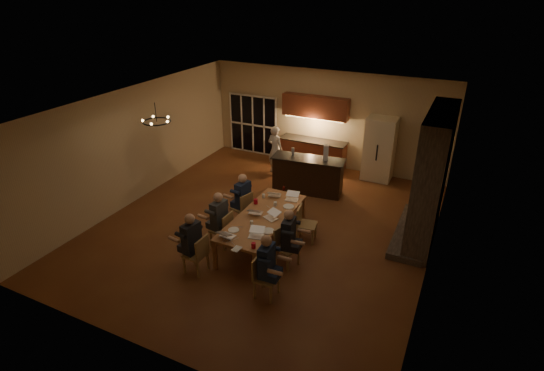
{
  "coord_description": "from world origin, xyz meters",
  "views": [
    {
      "loc": [
        4.22,
        -8.38,
        5.73
      ],
      "look_at": [
        0.05,
        0.3,
        1.04
      ],
      "focal_mm": 28.0,
      "sensor_mm": 36.0,
      "label": 1
    }
  ],
  "objects": [
    {
      "name": "left_wall",
      "position": [
        -4.02,
        0.0,
        1.6
      ],
      "size": [
        0.04,
        9.0,
        3.2
      ],
      "primitive_type": "cube",
      "color": "tan",
      "rests_on": "ground"
    },
    {
      "name": "mug_front",
      "position": [
        0.25,
        -1.18,
        0.8
      ],
      "size": [
        0.07,
        0.07,
        0.1
      ],
      "primitive_type": "cylinder",
      "color": "white",
      "rests_on": "dining_table"
    },
    {
      "name": "chair_left_far",
      "position": [
        -0.63,
        -0.11,
        0.45
      ],
      "size": [
        0.54,
        0.54,
        0.89
      ],
      "primitive_type": null,
      "rotation": [
        0.0,
        0.0,
        -1.85
      ],
      "color": "tan",
      "rests_on": "ground"
    },
    {
      "name": "laptop_f",
      "position": [
        0.6,
        0.31,
        0.86
      ],
      "size": [
        0.36,
        0.33,
        0.23
      ],
      "primitive_type": null,
      "rotation": [
        0.0,
        0.0,
        0.16
      ],
      "color": "silver",
      "rests_on": "dining_table"
    },
    {
      "name": "laptop_b",
      "position": [
        0.57,
        -1.58,
        0.86
      ],
      "size": [
        0.38,
        0.35,
        0.23
      ],
      "primitive_type": null,
      "rotation": [
        0.0,
        0.0,
        0.23
      ],
      "color": "silver",
      "rests_on": "dining_table"
    },
    {
      "name": "mug_back",
      "position": [
        -0.1,
        0.12,
        0.8
      ],
      "size": [
        0.08,
        0.08,
        0.1
      ],
      "primitive_type": "cylinder",
      "color": "white",
      "rests_on": "dining_table"
    },
    {
      "name": "chair_left_near",
      "position": [
        -0.51,
        -2.32,
        0.45
      ],
      "size": [
        0.45,
        0.45,
        0.89
      ],
      "primitive_type": null,
      "rotation": [
        0.0,
        0.0,
        -1.6
      ],
      "color": "tan",
      "rests_on": "ground"
    },
    {
      "name": "french_doors",
      "position": [
        -2.7,
        4.47,
        1.05
      ],
      "size": [
        1.86,
        0.08,
        2.1
      ],
      "primitive_type": "cube",
      "color": "black",
      "rests_on": "ground"
    },
    {
      "name": "bar_island",
      "position": [
        0.25,
        2.31,
        0.54
      ],
      "size": [
        2.18,
        0.92,
        1.08
      ],
      "primitive_type": "cube",
      "rotation": [
        0.0,
        0.0,
        0.12
      ],
      "color": "black",
      "rests_on": "ground"
    },
    {
      "name": "notepad",
      "position": [
        0.43,
        -2.16,
        0.76
      ],
      "size": [
        0.17,
        0.23,
        0.01
      ],
      "primitive_type": "cube",
      "rotation": [
        0.0,
        0.0,
        -0.06
      ],
      "color": "white",
      "rests_on": "dining_table"
    },
    {
      "name": "plate_far",
      "position": [
        0.67,
        -0.05,
        0.76
      ],
      "size": [
        0.27,
        0.27,
        0.02
      ],
      "primitive_type": "cylinder",
      "color": "white",
      "rests_on": "dining_table"
    },
    {
      "name": "fireplace",
      "position": [
        3.7,
        1.2,
        1.6
      ],
      "size": [
        0.58,
        2.5,
        3.2
      ],
      "primitive_type": "cube",
      "color": "#60554C",
      "rests_on": "ground"
    },
    {
      "name": "chair_right_mid",
      "position": [
        1.17,
        -1.25,
        0.45
      ],
      "size": [
        0.56,
        0.56,
        0.89
      ],
      "primitive_type": null,
      "rotation": [
        0.0,
        0.0,
        1.24
      ],
      "color": "tan",
      "rests_on": "ground"
    },
    {
      "name": "chair_right_near",
      "position": [
        1.22,
        -2.38,
        0.45
      ],
      "size": [
        0.44,
        0.44,
        0.89
      ],
      "primitive_type": null,
      "rotation": [
        0.0,
        0.0,
        1.57
      ],
      "color": "tan",
      "rests_on": "ground"
    },
    {
      "name": "redcup_mid",
      "position": [
        -0.13,
        -0.25,
        0.81
      ],
      "size": [
        0.1,
        0.1,
        0.12
      ],
      "primitive_type": "cylinder",
      "color": "red",
      "rests_on": "dining_table"
    },
    {
      "name": "mug_mid",
      "position": [
        0.35,
        -0.14,
        0.8
      ],
      "size": [
        0.09,
        0.09,
        0.1
      ],
      "primitive_type": "cylinder",
      "color": "white",
      "rests_on": "dining_table"
    },
    {
      "name": "person_left_mid",
      "position": [
        -0.59,
        -1.2,
        0.69
      ],
      "size": [
        0.67,
        0.67,
        1.38
      ],
      "primitive_type": null,
      "rotation": [
        0.0,
        0.0,
        -1.7
      ],
      "color": "#3D4549",
      "rests_on": "ground"
    },
    {
      "name": "plate_near",
      "position": [
        0.71,
        -1.27,
        0.76
      ],
      "size": [
        0.28,
        0.28,
        0.02
      ],
      "primitive_type": "cylinder",
      "color": "white",
      "rests_on": "dining_table"
    },
    {
      "name": "laptop_c",
      "position": [
        0.09,
        -0.67,
        0.86
      ],
      "size": [
        0.37,
        0.34,
        0.23
      ],
      "primitive_type": null,
      "rotation": [
        0.0,
        0.0,
        3.35
      ],
      "color": "silver",
      "rests_on": "dining_table"
    },
    {
      "name": "floor",
      "position": [
        0.0,
        0.0,
        0.0
      ],
      "size": [
        9.0,
        9.0,
        0.0
      ],
      "primitive_type": "plane",
      "color": "brown",
      "rests_on": "ground"
    },
    {
      "name": "dining_table",
      "position": [
        0.3,
        -0.72,
        0.38
      ],
      "size": [
        1.1,
        2.8,
        0.75
      ],
      "primitive_type": "cube",
      "color": "#AA6C44",
      "rests_on": "ground"
    },
    {
      "name": "back_wall",
      "position": [
        0.0,
        4.52,
        1.6
      ],
      "size": [
        8.0,
        0.04,
        3.2
      ],
      "primitive_type": "cube",
      "color": "tan",
      "rests_on": "ground"
    },
    {
      "name": "chair_right_far",
      "position": [
        1.2,
        -0.14,
        0.45
      ],
      "size": [
        0.5,
        0.5,
        0.89
      ],
      "primitive_type": null,
      "rotation": [
        0.0,
        0.0,
        1.73
      ],
      "color": "tan",
      "rests_on": "ground"
    },
    {
      "name": "laptop_e",
      "position": [
        0.1,
        0.34,
        0.86
      ],
      "size": [
        0.38,
        0.35,
        0.23
      ],
      "primitive_type": null,
      "rotation": [
        0.0,
        0.0,
        3.4
      ],
      "color": "silver",
      "rests_on": "dining_table"
    },
    {
      "name": "right_wall",
      "position": [
        4.02,
        0.0,
        1.6
      ],
      "size": [
        0.04,
        9.0,
        3.2
      ],
      "primitive_type": "cube",
      "color": "tan",
      "rests_on": "ground"
    },
    {
      "name": "chair_left_mid",
      "position": [
        -0.54,
        -1.23,
        0.45
      ],
      "size": [
        0.45,
        0.45,
        0.89
      ],
      "primitive_type": null,
      "rotation": [
        0.0,
        0.0,
        -1.59
      ],
      "color": "tan",
      "rests_on": "ground"
    },
    {
      "name": "laptop_d",
      "position": [
        0.52,
        -0.74,
        0.86
      ],
      "size": [
        0.41,
        0.39,
        0.23
      ],
      "primitive_type": null,
      "rotation": [
        0.0,
        0.0,
        -0.42
      ],
      "color": "silver",
      "rests_on": "dining_table"
    },
    {
      "name": "plate_left",
      "position": [
        0.0,
        -1.56,
        0.76
      ],
      "size": [
        0.25,
        0.25,
        0.02
      ],
      "primitive_type": "cylinder",
      "color": "white",
      "rests_on": "dining_table"
    },
    {
      "name": "can_silver",
      "position": [
        0.37,
        -1.38,
        0.81
      ],
      "size": [
        0.06,
        0.06,
        0.12
      ],
      "primitive_type": "cylinder",
      "color": "#B2B2B7",
      "rests_on": "dining_table"
    },
    {
      "name": "can_cola",
      "position": [
        0.19,
        0.72,
        0.81
      ],
      "size": [
        0.07,
        0.07,
        0.12
      ],
      "primitive_type": "cylinder",
      "color": "#3F0F0C",
      "rests_on": "dining_table"
    },
    {
      "name": "standing_person",
      "position": [
        -1.2,
        3.16,
        0.8
      ],
      "size": [
        0.66,
        0.52,
        1.6
      ],
      "primitive_type": "imported",
      "rotation": [
        0.0,
        0.0,
        2.88
      ],
      "color": "silver",
      "rests_on": "ground"
    },
    {
      "name": "bar_blender",
      "position": [
        0.75,
        2.39,
        1.31
      ],
      "size": [
        0.18,
        0.18,
        0.45
      ],
      "primitive_type": "cube",
      "rotation": [
        0.0,
        0.0,
        0.32
      ],
      "color": "silver",
      "rests_on": "bar_island"
    },
    {
      "name": "kitchenette",
      "position": [
        -0.3,
        4.2,
        1.2
      ],
      "size": [
        2.24,
        0.68,
        2.4
      ],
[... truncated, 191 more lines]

